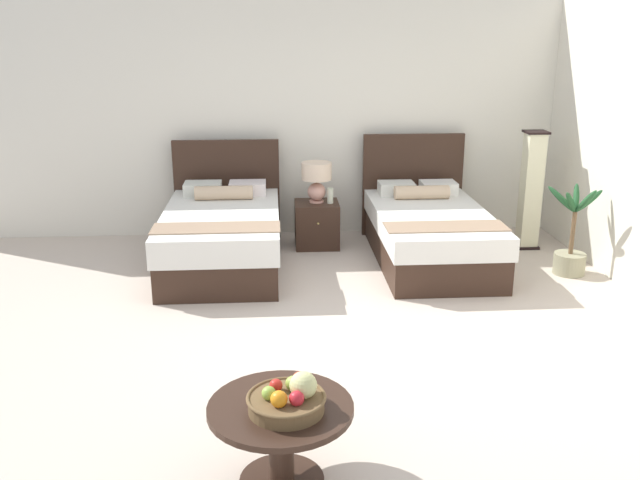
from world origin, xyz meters
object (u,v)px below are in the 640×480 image
object	(u,v)px
loose_apple	(299,378)
potted_palm	(571,249)
nightstand	(317,224)
vase	(330,196)
fruit_bowl	(288,399)
bed_near_window	(222,234)
floor_lamp_corner	(531,191)
bed_near_corner	(429,231)
table_lamp	(317,177)
coffee_table	(281,429)

from	to	relation	value
loose_apple	potted_palm	bearing A→B (deg)	45.93
nightstand	potted_palm	world-z (taller)	potted_palm
vase	fruit_bowl	size ratio (longest dim) A/B	0.41
bed_near_window	floor_lamp_corner	distance (m)	3.42
nightstand	potted_palm	bearing A→B (deg)	-23.79
loose_apple	floor_lamp_corner	world-z (taller)	floor_lamp_corner
vase	floor_lamp_corner	distance (m)	2.22
bed_near_corner	potted_palm	xyz separation A→B (m)	(1.32, -0.54, -0.05)
table_lamp	loose_apple	bearing A→B (deg)	-95.06
floor_lamp_corner	potted_palm	world-z (taller)	floor_lamp_corner
bed_near_corner	floor_lamp_corner	bearing A→B (deg)	16.22
fruit_bowl	loose_apple	xyz separation A→B (m)	(0.07, 0.27, -0.03)
bed_near_corner	loose_apple	distance (m)	3.80
nightstand	loose_apple	xyz separation A→B (m)	(-0.36, -4.03, 0.26)
bed_near_corner	loose_apple	world-z (taller)	bed_near_corner
table_lamp	floor_lamp_corner	world-z (taller)	floor_lamp_corner
nightstand	loose_apple	bearing A→B (deg)	-95.08
coffee_table	fruit_bowl	world-z (taller)	fruit_bowl
coffee_table	fruit_bowl	size ratio (longest dim) A/B	1.86
table_lamp	nightstand	bearing A→B (deg)	-90.00
bed_near_corner	coffee_table	xyz separation A→B (m)	(-1.63, -3.68, 0.02)
table_lamp	loose_apple	size ratio (longest dim) A/B	5.68
bed_near_window	table_lamp	xyz separation A→B (m)	(1.02, 0.58, 0.46)
loose_apple	floor_lamp_corner	distance (m)	4.70
nightstand	coffee_table	world-z (taller)	nightstand
nightstand	bed_near_window	bearing A→B (deg)	-151.02
fruit_bowl	vase	bearing A→B (deg)	82.34
table_lamp	bed_near_window	bearing A→B (deg)	-150.16
table_lamp	vase	distance (m)	0.25
bed_near_corner	floor_lamp_corner	size ratio (longest dim) A/B	1.62
loose_apple	bed_near_window	bearing A→B (deg)	100.79
potted_palm	bed_near_corner	bearing A→B (deg)	157.92
bed_near_corner	potted_palm	bearing A→B (deg)	-22.08
bed_near_window	floor_lamp_corner	world-z (taller)	floor_lamp_corner
nightstand	potted_palm	xyz separation A→B (m)	(2.48, -1.09, 0.01)
loose_apple	coffee_table	bearing A→B (deg)	-117.38
vase	floor_lamp_corner	bearing A→B (deg)	-4.31
bed_near_window	vase	world-z (taller)	bed_near_window
bed_near_corner	loose_apple	bearing A→B (deg)	-113.60
bed_near_window	nightstand	world-z (taller)	bed_near_window
vase	fruit_bowl	xyz separation A→B (m)	(-0.57, -4.26, -0.05)
bed_near_corner	nightstand	distance (m)	1.29
nightstand	floor_lamp_corner	world-z (taller)	floor_lamp_corner
floor_lamp_corner	fruit_bowl	bearing A→B (deg)	-124.30
bed_near_corner	coffee_table	bearing A→B (deg)	-113.82
bed_near_corner	floor_lamp_corner	xyz separation A→B (m)	(1.20, 0.35, 0.34)
vase	floor_lamp_corner	size ratio (longest dim) A/B	0.13
bed_near_window	bed_near_corner	world-z (taller)	bed_near_corner
loose_apple	potted_palm	xyz separation A→B (m)	(2.84, 2.94, -0.26)
bed_near_window	vase	distance (m)	1.31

